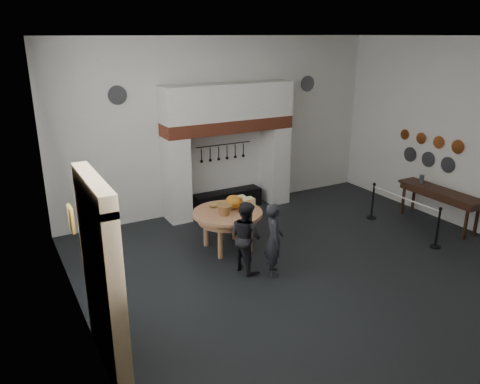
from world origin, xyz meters
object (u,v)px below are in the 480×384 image
visitor_near (274,239)px  side_table (440,191)px  iron_range (228,200)px  barrier_post_near (438,229)px  work_table (228,213)px  barrier_post_far (373,202)px  visitor_far (246,237)px

visitor_near → side_table: bearing=-65.3°
iron_range → barrier_post_near: 5.31m
iron_range → side_table: size_ratio=0.86×
work_table → barrier_post_far: (4.09, -0.20, -0.39)m
work_table → side_table: 5.39m
visitor_near → barrier_post_far: (3.83, 1.26, -0.29)m
iron_range → visitor_far: visitor_far is taller
work_table → side_table: (5.24, -1.27, 0.03)m
visitor_far → barrier_post_far: 4.32m
side_table → barrier_post_far: size_ratio=2.44×
barrier_post_far → iron_range: bearing=140.7°
visitor_far → barrier_post_near: visitor_far is taller
visitor_far → barrier_post_near: bearing=-116.3°
visitor_far → side_table: size_ratio=0.66×
work_table → barrier_post_far: size_ratio=1.70×
visitor_near → barrier_post_near: visitor_near is taller
work_table → visitor_near: 1.49m
iron_range → barrier_post_near: bearing=-56.2°
side_table → visitor_near: bearing=-177.9°
iron_range → visitor_near: (-0.88, -3.67, 0.49)m
visitor_far → side_table: (5.38, -0.21, 0.14)m
visitor_near → iron_range: bearing=9.1°
work_table → barrier_post_near: barrier_post_near is taller
side_table → barrier_post_near: bearing=-141.0°
work_table → visitor_far: visitor_far is taller
iron_range → work_table: size_ratio=1.24×
barrier_post_near → iron_range: bearing=123.8°
work_table → side_table: size_ratio=0.69×
barrier_post_near → barrier_post_far: same height
barrier_post_near → work_table: bearing=151.7°
visitor_far → barrier_post_far: bearing=-89.8°
side_table → barrier_post_near: size_ratio=2.44×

